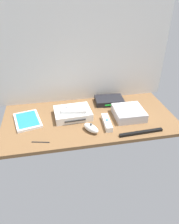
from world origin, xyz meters
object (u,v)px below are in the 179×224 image
(sensor_bar, at_px, (141,132))
(network_router, at_px, (109,100))
(stylus_pen, at_px, (41,142))
(game_case, at_px, (27,120))
(remote_wand, at_px, (107,122))
(remote_classic_pad, at_px, (74,109))
(game_console, at_px, (73,113))
(mini_computer, at_px, (129,113))
(remote_nunchuk, at_px, (91,128))

(sensor_bar, bearing_deg, network_router, 99.73)
(stylus_pen, bearing_deg, game_case, 110.04)
(remote_wand, xyz_separation_m, remote_classic_pad, (-0.17, 0.11, 0.04))
(network_router, distance_m, remote_wand, 0.25)
(game_console, relative_size, remote_classic_pad, 1.39)
(mini_computer, distance_m, remote_wand, 0.16)
(sensor_bar, bearing_deg, game_case, 156.34)
(mini_computer, relative_size, remote_wand, 1.15)
(network_router, height_order, sensor_bar, network_router)
(game_case, distance_m, remote_nunchuk, 0.37)
(remote_wand, bearing_deg, remote_classic_pad, 149.25)
(remote_classic_pad, bearing_deg, sensor_bar, -23.91)
(mini_computer, distance_m, remote_nunchuk, 0.27)
(game_case, bearing_deg, stylus_pen, -82.57)
(game_case, bearing_deg, game_console, -11.69)
(remote_nunchuk, distance_m, sensor_bar, 0.26)
(mini_computer, height_order, sensor_bar, mini_computer)
(network_router, relative_size, stylus_pen, 2.07)
(remote_wand, relative_size, remote_nunchuk, 1.39)
(mini_computer, relative_size, game_case, 0.80)
(game_console, xyz_separation_m, game_case, (-0.26, -0.00, -0.01))
(remote_wand, distance_m, stylus_pen, 0.37)
(remote_wand, relative_size, remote_classic_pad, 0.96)
(game_case, bearing_deg, network_router, 0.91)
(game_case, height_order, remote_classic_pad, remote_classic_pad)
(mini_computer, xyz_separation_m, remote_wand, (-0.15, -0.06, -0.01))
(game_console, bearing_deg, remote_nunchuk, -67.68)
(mini_computer, bearing_deg, sensor_bar, -87.04)
(remote_classic_pad, bearing_deg, stylus_pen, -123.24)
(network_router, height_order, remote_wand, same)
(game_case, distance_m, network_router, 0.53)
(remote_wand, xyz_separation_m, stylus_pen, (-0.36, -0.09, -0.01))
(game_case, xyz_separation_m, remote_classic_pad, (0.27, -0.00, 0.05))
(game_console, height_order, mini_computer, mini_computer)
(remote_nunchuk, bearing_deg, remote_classic_pad, 80.48)
(remote_classic_pad, bearing_deg, game_console, 137.11)
(mini_computer, height_order, game_case, mini_computer)
(game_console, xyz_separation_m, stylus_pen, (-0.19, -0.21, -0.02))
(network_router, bearing_deg, game_console, -151.53)
(sensor_bar, xyz_separation_m, stylus_pen, (-0.52, 0.03, -0.00))
(network_router, relative_size, remote_nunchuk, 1.74)
(remote_wand, bearing_deg, remote_nunchuk, -153.72)
(game_case, relative_size, stylus_pen, 2.39)
(game_console, relative_size, stylus_pen, 2.42)
(game_console, bearing_deg, network_router, 22.09)
(network_router, xyz_separation_m, sensor_bar, (0.08, -0.35, -0.01))
(mini_computer, relative_size, remote_classic_pad, 1.10)
(game_case, height_order, sensor_bar, game_case)
(sensor_bar, relative_size, stylus_pen, 2.67)
(game_console, height_order, game_case, game_console)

